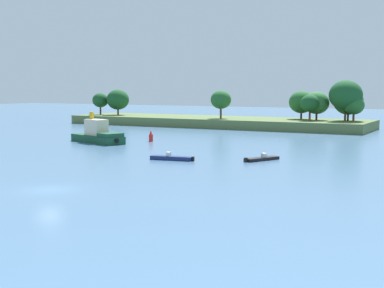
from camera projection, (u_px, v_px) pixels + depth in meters
ground_plane at (49, 190)px, 48.97m from camera, size 400.00×400.00×0.00m
treeline_island at (235, 115)px, 126.87m from camera, size 71.98×17.46×10.61m
small_motorboat at (262, 159)px, 68.76m from camera, size 3.22×5.17×0.89m
tugboat at (98, 135)px, 90.64m from camera, size 11.79×7.22×5.04m
fishing_skiff at (172, 158)px, 69.11m from camera, size 5.81×1.97×1.00m
channel_buoy_red at (151, 137)px, 92.73m from camera, size 0.70×0.70×1.90m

